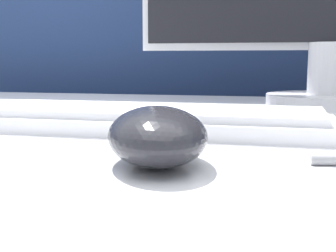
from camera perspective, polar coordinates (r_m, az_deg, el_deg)
partition_panel at (r=1.13m, az=7.34°, el=-1.69°), size 5.00×0.03×1.21m
computer_mouse_near at (r=0.34m, az=-1.31°, el=-1.16°), size 0.10×0.13×0.04m
keyboard at (r=0.51m, az=-2.18°, el=0.92°), size 0.39×0.15×0.02m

